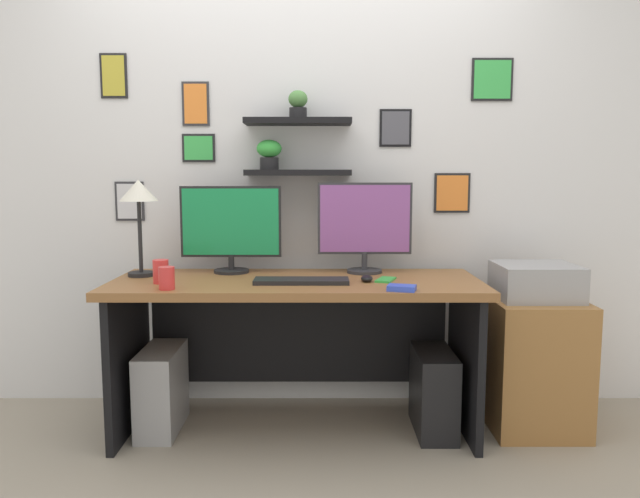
# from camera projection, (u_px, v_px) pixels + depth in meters

# --- Properties ---
(ground_plane) EXTENTS (8.00, 8.00, 0.00)m
(ground_plane) POSITION_uv_depth(u_px,v_px,m) (300.00, 429.00, 3.00)
(ground_plane) COLOR gray
(back_wall_assembly) EXTENTS (4.40, 0.24, 2.70)m
(back_wall_assembly) POSITION_uv_depth(u_px,v_px,m) (302.00, 156.00, 3.27)
(back_wall_assembly) COLOR silver
(back_wall_assembly) RESTS_ON ground
(desk) EXTENTS (1.76, 0.68, 0.75)m
(desk) POSITION_uv_depth(u_px,v_px,m) (300.00, 319.00, 2.99)
(desk) COLOR brown
(desk) RESTS_ON ground
(monitor_left) EXTENTS (0.51, 0.18, 0.44)m
(monitor_left) POSITION_uv_depth(u_px,v_px,m) (234.00, 227.00, 3.10)
(monitor_left) COLOR black
(monitor_left) RESTS_ON desk
(monitor_right) EXTENTS (0.48, 0.18, 0.46)m
(monitor_right) POSITION_uv_depth(u_px,v_px,m) (368.00, 224.00, 3.10)
(monitor_right) COLOR #2D2D33
(monitor_right) RESTS_ON desk
(keyboard) EXTENTS (0.44, 0.14, 0.02)m
(keyboard) POSITION_uv_depth(u_px,v_px,m) (304.00, 281.00, 2.82)
(keyboard) COLOR black
(keyboard) RESTS_ON desk
(computer_mouse) EXTENTS (0.06, 0.09, 0.03)m
(computer_mouse) POSITION_uv_depth(u_px,v_px,m) (370.00, 278.00, 2.85)
(computer_mouse) COLOR black
(computer_mouse) RESTS_ON desk
(desk_lamp) EXTENTS (0.19, 0.19, 0.48)m
(desk_lamp) POSITION_uv_depth(u_px,v_px,m) (142.00, 199.00, 2.97)
(desk_lamp) COLOR black
(desk_lamp) RESTS_ON desk
(cell_phone) EXTENTS (0.12, 0.16, 0.01)m
(cell_phone) POSITION_uv_depth(u_px,v_px,m) (388.00, 280.00, 2.88)
(cell_phone) COLOR green
(cell_phone) RESTS_ON desk
(pen_cup) EXTENTS (0.07, 0.07, 0.10)m
(pen_cup) POSITION_uv_depth(u_px,v_px,m) (170.00, 278.00, 2.66)
(pen_cup) COLOR red
(pen_cup) RESTS_ON desk
(scissors_tray) EXTENTS (0.14, 0.11, 0.02)m
(scissors_tray) POSITION_uv_depth(u_px,v_px,m) (404.00, 288.00, 2.63)
(scissors_tray) COLOR blue
(scissors_tray) RESTS_ON desk
(water_cup) EXTENTS (0.07, 0.07, 0.11)m
(water_cup) POSITION_uv_depth(u_px,v_px,m) (164.00, 271.00, 2.81)
(water_cup) COLOR red
(water_cup) RESTS_ON desk
(drawer_cabinet) EXTENTS (0.44, 0.50, 0.65)m
(drawer_cabinet) POSITION_uv_depth(u_px,v_px,m) (535.00, 363.00, 3.01)
(drawer_cabinet) COLOR #9E6B38
(drawer_cabinet) RESTS_ON ground
(printer) EXTENTS (0.38, 0.34, 0.17)m
(printer) POSITION_uv_depth(u_px,v_px,m) (539.00, 282.00, 2.96)
(printer) COLOR #9E9EA3
(printer) RESTS_ON drawer_cabinet
(computer_tower_left) EXTENTS (0.18, 0.40, 0.41)m
(computer_tower_left) POSITION_uv_depth(u_px,v_px,m) (165.00, 389.00, 2.98)
(computer_tower_left) COLOR #99999E
(computer_tower_left) RESTS_ON ground
(computer_tower_right) EXTENTS (0.18, 0.40, 0.40)m
(computer_tower_right) POSITION_uv_depth(u_px,v_px,m) (436.00, 392.00, 2.96)
(computer_tower_right) COLOR black
(computer_tower_right) RESTS_ON ground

